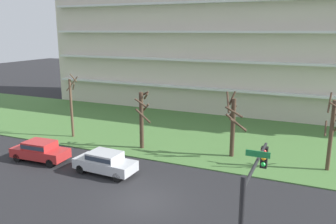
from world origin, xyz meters
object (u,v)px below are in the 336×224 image
tree_left (142,118)px  tree_center (233,124)px  traffic_signal_mast (251,204)px  sedan_red_near_left (40,150)px  sedan_silver_center_left (105,162)px  tree_far_left (72,106)px  tree_right (332,132)px

tree_left → tree_center: (7.42, 1.04, 0.02)m
tree_left → traffic_signal_mast: bearing=-48.9°
sedan_red_near_left → sedan_silver_center_left: size_ratio=1.00×
tree_left → traffic_signal_mast: traffic_signal_mast is taller
tree_far_left → sedan_silver_center_left: 9.81m
tree_left → sedan_silver_center_left: tree_left is taller
tree_far_left → tree_right: bearing=2.3°
tree_far_left → traffic_signal_mast: bearing=-35.3°
traffic_signal_mast → tree_center: bearing=105.8°
tree_right → sedan_silver_center_left: 15.93m
tree_left → tree_center: size_ratio=0.94×
tree_right → sedan_red_near_left: 21.38m
tree_far_left → sedan_silver_center_left: tree_far_left is taller
tree_left → sedan_silver_center_left: 5.93m
tree_right → traffic_signal_mast: 14.54m
tree_center → sedan_silver_center_left: (-7.35, -6.68, -1.86)m
tree_left → tree_right: size_ratio=0.87×
tree_far_left → tree_left: bearing=-2.0°
tree_right → traffic_signal_mast: bearing=-101.7°
tree_center → traffic_signal_mast: traffic_signal_mast is taller
tree_far_left → tree_left: size_ratio=1.23×
tree_right → sedan_red_near_left: tree_right is taller
sedan_red_near_left → traffic_signal_mast: 18.99m
tree_center → traffic_signal_mast: 14.70m
tree_center → sedan_red_near_left: 14.96m
tree_center → tree_right: 6.92m
tree_left → sedan_silver_center_left: bearing=-89.4°
tree_far_left → tree_right: tree_far_left is taller
sedan_silver_center_left → tree_left: bearing=-86.9°
tree_far_left → traffic_signal_mast: size_ratio=1.10×
tree_left → sedan_red_near_left: 8.32m
tree_center → sedan_silver_center_left: tree_center is taller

